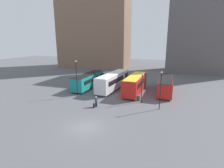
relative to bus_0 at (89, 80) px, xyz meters
The scene contains 13 objects.
ground_plane 18.27m from the bus_0, 64.58° to the right, with size 160.00×160.00×0.00m, color #56565B.
building_block_left 35.27m from the bus_0, 112.57° to the left, with size 26.22×10.37×35.78m.
building_block_right 40.35m from the bus_0, 49.63° to the left, with size 20.07×11.47×30.81m.
bus_0 is the anchor object (origin of this frame).
bus_1 5.38m from the bus_0, ahead, with size 3.38×12.20×3.29m.
bus_2 10.24m from the bus_0, ahead, with size 2.78×10.15×3.30m.
bus_3 15.71m from the bus_0, ahead, with size 2.83×11.11×2.79m.
traveler 11.79m from the bus_0, 58.18° to the right, with size 0.51×0.51×1.64m.
suitcase 12.21m from the bus_0, 59.97° to the right, with size 0.34×0.41×0.80m.
lamp_post_0 17.35m from the bus_0, 27.45° to the right, with size 0.28×0.28×5.61m.
lamp_post_1 13.65m from the bus_0, 25.06° to the right, with size 0.28×0.28×4.87m.
lamp_post_2 6.83m from the bus_0, 82.09° to the right, with size 0.28×0.28×6.44m.
trash_bin 12.89m from the bus_0, 23.68° to the right, with size 0.52×0.52×0.85m.
Camera 1 is at (8.85, -16.34, 9.67)m, focal length 28.00 mm.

